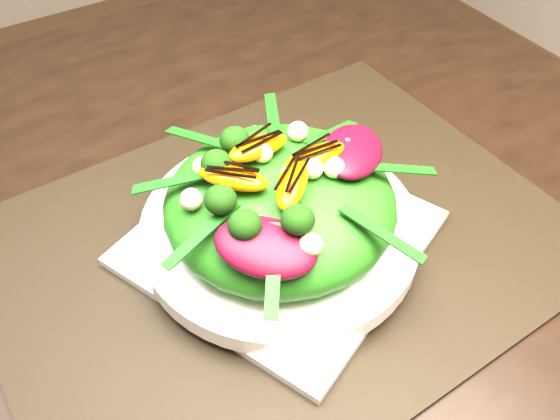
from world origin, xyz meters
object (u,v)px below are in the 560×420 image
placemat (280,242)px  lettuce_mound (280,203)px  plate_base (280,238)px  salad_bowl (280,228)px  orange_segment (255,156)px

placemat → lettuce_mound: 0.06m
placemat → plate_base: bearing=0.0°
salad_bowl → lettuce_mound: lettuce_mound is taller
plate_base → salad_bowl: (0.00, 0.00, 0.01)m
placemat → plate_base: size_ratio=2.22×
orange_segment → placemat: bearing=-67.0°
salad_bowl → orange_segment: orange_segment is taller
lettuce_mound → plate_base: bearing=0.0°
salad_bowl → lettuce_mound: 0.03m
placemat → orange_segment: size_ratio=8.83×
lettuce_mound → orange_segment: orange_segment is taller
plate_base → orange_segment: 0.10m
placemat → orange_segment: bearing=113.0°
placemat → salad_bowl: bearing=0.0°
plate_base → orange_segment: orange_segment is taller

